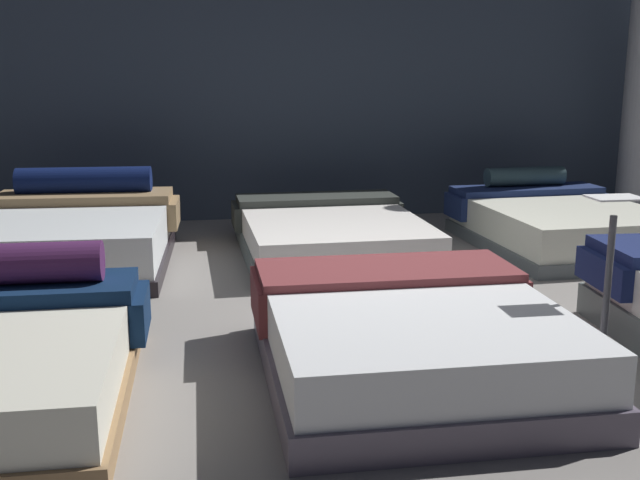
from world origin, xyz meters
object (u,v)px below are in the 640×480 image
bed_4 (331,234)px  price_sign (606,305)px  bed_3 (73,235)px  bed_5 (560,224)px  bed_1 (410,337)px

bed_4 → price_sign: bearing=-71.6°
bed_3 → bed_5: bearing=1.8°
bed_3 → bed_4: bearing=2.5°
bed_1 → price_sign: 1.12m
bed_5 → price_sign: 3.13m
bed_1 → bed_4: bearing=88.9°
bed_5 → bed_1: bearing=-131.9°
bed_1 → bed_3: bed_3 is taller
bed_1 → bed_3: size_ratio=0.92×
bed_4 → price_sign: size_ratio=2.19×
bed_1 → bed_5: 3.61m
bed_5 → price_sign: bearing=-114.8°
bed_1 → price_sign: bearing=-4.8°
bed_1 → bed_3: bearing=127.9°
bed_1 → bed_4: bed_1 is taller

